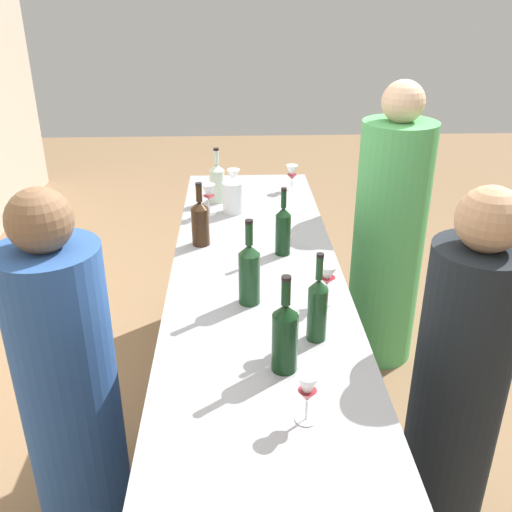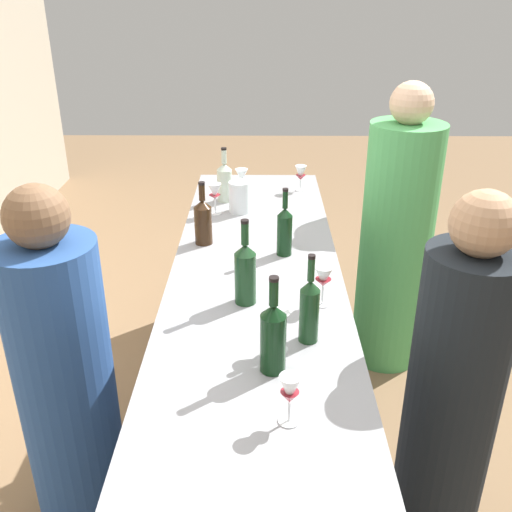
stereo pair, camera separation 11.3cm
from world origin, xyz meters
The scene contains 18 objects.
ground_plane centered at (0.00, 0.00, 0.00)m, with size 12.00×12.00×0.00m, color #846647.
bar_counter centered at (0.00, 0.00, 0.46)m, with size 2.60×0.73×0.91m.
wine_bottle_leftmost_dark_green centered at (-0.73, -0.06, 1.04)m, with size 0.08×0.08×0.33m.
wine_bottle_second_left_olive_green centered at (-0.56, -0.19, 1.03)m, with size 0.07×0.07×0.33m.
wine_bottle_center_olive_green centered at (-0.31, 0.04, 1.04)m, with size 0.08×0.08×0.34m.
wine_bottle_second_right_dark_green centered at (0.12, -0.13, 1.03)m, with size 0.07×0.07×0.31m.
wine_bottle_rightmost_amber_brown centered at (0.24, 0.25, 1.02)m, with size 0.08×0.08×0.30m.
wine_bottle_far_right_clear_pale centered at (0.82, 0.18, 1.03)m, with size 0.08×0.08×0.30m.
wine_glass_near_left centered at (-0.32, -0.26, 1.02)m, with size 0.07×0.07×0.16m.
wine_glass_near_center centered at (1.00, -0.25, 1.01)m, with size 0.07×0.07×0.15m.
wine_glass_near_right centered at (-0.97, -0.10, 1.01)m, with size 0.06×0.06×0.16m.
wine_glass_far_left centered at (-0.63, -0.08, 1.01)m, with size 0.07×0.07×0.15m.
wine_glass_far_center centered at (0.92, 0.09, 1.02)m, with size 0.07×0.07×0.15m.
wine_glass_far_right centered at (0.62, 0.22, 1.03)m, with size 0.07×0.07×0.17m.
water_pitcher centered at (0.65, 0.09, 0.99)m, with size 0.11×0.11×0.17m.
person_left_guest centered at (0.64, -0.76, 0.73)m, with size 0.48×0.48×1.60m.
person_center_guest centered at (-0.60, -0.70, 0.68)m, with size 0.37×0.37×1.47m.
person_right_guest centered at (-0.44, 0.74, 0.65)m, with size 0.49×0.49×1.43m.
Camera 2 is at (-2.24, -0.02, 2.04)m, focal length 40.52 mm.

